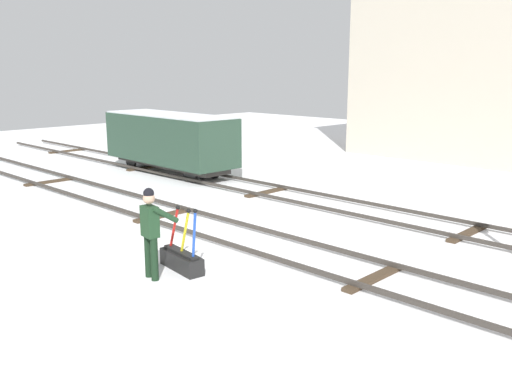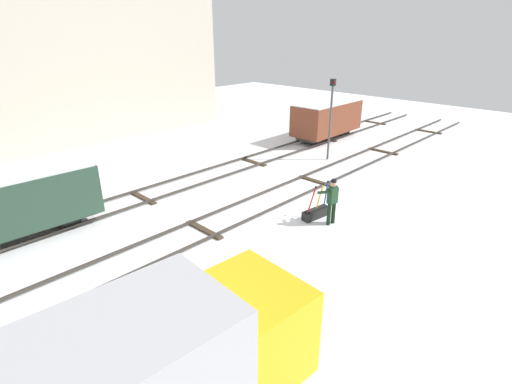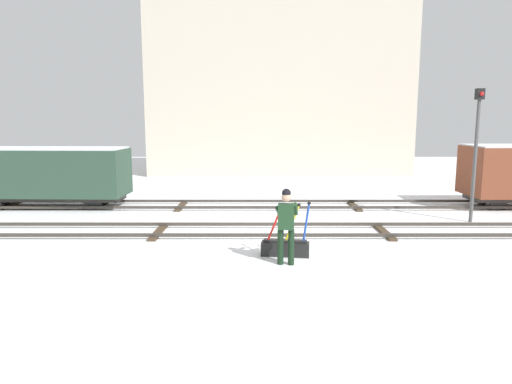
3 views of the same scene
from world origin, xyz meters
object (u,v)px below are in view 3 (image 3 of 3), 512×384
rail_worker (288,221)px  freight_car_far_end (48,173)px  signal_post (478,143)px  switch_lever_frame (287,246)px

rail_worker → freight_car_far_end: (-9.16, 7.39, 0.31)m
freight_car_far_end → signal_post: bearing=-8.0°
switch_lever_frame → signal_post: size_ratio=0.32×
rail_worker → freight_car_far_end: freight_car_far_end is taller
rail_worker → freight_car_far_end: bearing=148.8°
signal_post → freight_car_far_end: (-15.86, 2.71, -1.33)m
signal_post → freight_car_far_end: signal_post is taller
switch_lever_frame → freight_car_far_end: freight_car_far_end is taller
switch_lever_frame → signal_post: signal_post is taller
rail_worker → signal_post: 8.34m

